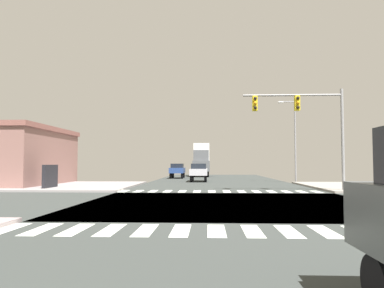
# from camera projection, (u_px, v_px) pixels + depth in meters

# --- Properties ---
(ground) EXTENTS (90.00, 90.00, 0.05)m
(ground) POSITION_uv_depth(u_px,v_px,m) (229.00, 204.00, 17.54)
(ground) COLOR #333735
(sidewalk_corner_nw) EXTENTS (12.00, 12.00, 0.14)m
(sidewalk_corner_nw) POSITION_uv_depth(u_px,v_px,m) (62.00, 186.00, 30.10)
(sidewalk_corner_nw) COLOR gray
(sidewalk_corner_nw) RESTS_ON ground
(crosswalk_near) EXTENTS (13.50, 2.00, 0.01)m
(crosswalk_near) POSITION_uv_depth(u_px,v_px,m) (234.00, 231.00, 10.27)
(crosswalk_near) COLOR white
(crosswalk_near) RESTS_ON ground
(crosswalk_far) EXTENTS (13.50, 2.00, 0.01)m
(crosswalk_far) POSITION_uv_depth(u_px,v_px,m) (219.00, 191.00, 24.83)
(crosswalk_far) COLOR white
(crosswalk_far) RESTS_ON ground
(traffic_signal_mast) EXTENTS (6.66, 0.55, 6.88)m
(traffic_signal_mast) POSITION_uv_depth(u_px,v_px,m) (304.00, 116.00, 24.56)
(traffic_signal_mast) COLOR gray
(traffic_signal_mast) RESTS_ON ground
(street_lamp) EXTENTS (1.78, 0.32, 8.17)m
(street_lamp) POSITION_uv_depth(u_px,v_px,m) (293.00, 133.00, 36.57)
(street_lamp) COLOR gray
(street_lamp) RESTS_ON ground
(sedan_leading_2) EXTENTS (1.80, 4.30, 1.88)m
(sedan_leading_2) POSITION_uv_depth(u_px,v_px,m) (199.00, 171.00, 38.62)
(sedan_leading_2) COLOR black
(sedan_leading_2) RESTS_ON ground
(sedan_trailing_3) EXTENTS (1.80, 4.30, 1.88)m
(sedan_trailing_3) POSITION_uv_depth(u_px,v_px,m) (177.00, 170.00, 47.48)
(sedan_trailing_3) COLOR black
(sedan_trailing_3) RESTS_ON ground
(box_truck_middle_2) EXTENTS (2.40, 7.20, 4.85)m
(box_truck_middle_2) POSITION_uv_depth(u_px,v_px,m) (202.00, 159.00, 54.17)
(box_truck_middle_2) COLOR black
(box_truck_middle_2) RESTS_ON ground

